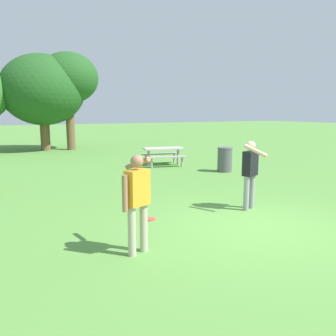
% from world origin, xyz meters
% --- Properties ---
extents(ground_plane, '(120.00, 120.00, 0.00)m').
position_xyz_m(ground_plane, '(0.00, 0.00, 0.00)').
color(ground_plane, '#568E3D').
extents(person_thrower, '(0.59, 0.79, 1.64)m').
position_xyz_m(person_thrower, '(-2.67, -0.06, 0.96)').
color(person_thrower, '#B7AD93').
rests_on(person_thrower, ground).
extents(person_catcher, '(0.59, 0.79, 1.64)m').
position_xyz_m(person_catcher, '(0.73, 1.04, 0.96)').
color(person_catcher, gray).
rests_on(person_catcher, ground).
extents(frisbee, '(0.25, 0.25, 0.03)m').
position_xyz_m(frisbee, '(-1.71, 1.45, 0.01)').
color(frisbee, '#E04733').
rests_on(frisbee, ground).
extents(picnic_table_far, '(1.98, 1.77, 0.77)m').
position_xyz_m(picnic_table_far, '(2.14, 8.07, 0.56)').
color(picnic_table_far, '#B2ADA3').
rests_on(picnic_table_far, ground).
extents(trash_can_beside_table, '(0.59, 0.59, 0.96)m').
position_xyz_m(trash_can_beside_table, '(3.48, 5.51, 0.48)').
color(trash_can_beside_table, '#515156').
rests_on(trash_can_beside_table, ground).
extents(tree_far_right, '(4.86, 4.86, 5.64)m').
position_xyz_m(tree_far_right, '(-1.32, 16.66, 3.56)').
color(tree_far_right, brown).
rests_on(tree_far_right, ground).
extents(tree_slender_mid, '(3.54, 3.54, 5.79)m').
position_xyz_m(tree_slender_mid, '(0.12, 16.32, 4.24)').
color(tree_slender_mid, brown).
rests_on(tree_slender_mid, ground).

